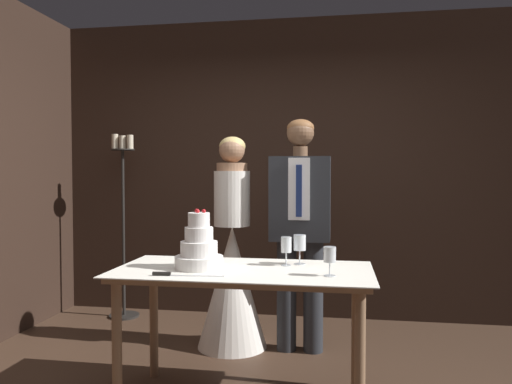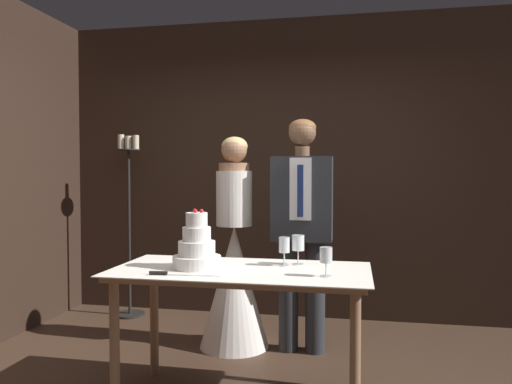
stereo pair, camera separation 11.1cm
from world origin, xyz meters
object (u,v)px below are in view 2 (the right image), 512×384
at_px(cake_knife, 171,274).
at_px(wine_glass_far, 326,256).
at_px(wine_glass_near, 298,244).
at_px(tiered_cake, 197,249).
at_px(groom, 302,221).
at_px(cake_table, 241,285).
at_px(wine_glass_middle, 284,246).
at_px(candle_stand, 129,223).
at_px(bride, 234,270).

distance_m(cake_knife, wine_glass_far, 0.86).
relative_size(wine_glass_near, wine_glass_far, 1.13).
bearing_deg(tiered_cake, groom, 61.03).
bearing_deg(cake_knife, cake_table, 31.41).
bearing_deg(tiered_cake, cake_table, 5.58).
relative_size(cake_knife, wine_glass_far, 2.46).
relative_size(cake_table, wine_glass_far, 9.33).
height_order(wine_glass_far, groom, groom).
relative_size(wine_glass_middle, candle_stand, 0.10).
relative_size(cake_knife, wine_glass_near, 2.18).
bearing_deg(wine_glass_middle, bride, 122.62).
height_order(tiered_cake, candle_stand, candle_stand).
bearing_deg(cake_table, bride, 105.95).
bearing_deg(cake_table, tiered_cake, -174.42).
distance_m(cake_table, cake_knife, 0.44).
bearing_deg(groom, bride, 179.94).
distance_m(wine_glass_far, groom, 1.08).
relative_size(cake_knife, wine_glass_middle, 2.26).
distance_m(wine_glass_near, wine_glass_middle, 0.10).
bearing_deg(cake_knife, wine_glass_middle, 28.75).
relative_size(bride, candle_stand, 0.95).
xyz_separation_m(wine_glass_near, wine_glass_far, (0.19, -0.33, -0.01)).
bearing_deg(cake_table, wine_glass_middle, 30.37).
bearing_deg(wine_glass_near, wine_glass_far, -60.12).
height_order(groom, candle_stand, groom).
height_order(bride, candle_stand, candle_stand).
height_order(wine_glass_middle, bride, bride).
height_order(bride, groom, groom).
bearing_deg(groom, wine_glass_far, -77.16).
bearing_deg(bride, candle_stand, 151.73).
relative_size(wine_glass_near, bride, 0.11).
bearing_deg(wine_glass_far, wine_glass_near, 119.88).
bearing_deg(candle_stand, wine_glass_middle, -40.14).
bearing_deg(tiered_cake, wine_glass_far, -7.49).
xyz_separation_m(wine_glass_middle, candle_stand, (-1.69, 1.42, -0.03)).
bearing_deg(tiered_cake, bride, 90.17).
bearing_deg(wine_glass_middle, cake_knife, -145.55).
bearing_deg(wine_glass_near, groom, 94.04).
distance_m(groom, candle_stand, 1.83).
xyz_separation_m(tiered_cake, bride, (-0.00, 0.95, -0.31)).
xyz_separation_m(cake_knife, wine_glass_middle, (0.58, 0.39, 0.12)).
bearing_deg(cake_knife, tiered_cake, 66.00).
height_order(tiered_cake, wine_glass_middle, tiered_cake).
distance_m(cake_table, groom, 1.01).
bearing_deg(candle_stand, wine_glass_far, -40.85).
bearing_deg(wine_glass_near, cake_table, -147.40).
relative_size(cake_table, tiered_cake, 4.29).
bearing_deg(wine_glass_near, wine_glass_middle, -141.19).
bearing_deg(groom, candle_stand, 159.59).
distance_m(tiered_cake, candle_stand, 1.98).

